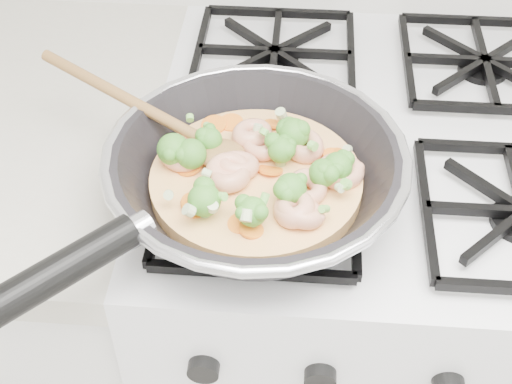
{
  "coord_description": "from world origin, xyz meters",
  "views": [
    {
      "loc": [
        -0.11,
        0.97,
        1.5
      ],
      "look_at": [
        -0.15,
        1.55,
        0.93
      ],
      "focal_mm": 50.45,
      "sensor_mm": 36.0,
      "label": 1
    }
  ],
  "objects": [
    {
      "name": "stove",
      "position": [
        0.0,
        1.7,
        0.46
      ],
      "size": [
        0.6,
        0.6,
        0.92
      ],
      "color": "white",
      "rests_on": "ground"
    },
    {
      "name": "skillet",
      "position": [
        -0.16,
        1.54,
        0.96
      ],
      "size": [
        0.44,
        0.42,
        0.09
      ],
      "rotation": [
        0.0,
        0.0,
        -0.28
      ],
      "color": "black",
      "rests_on": "stove"
    }
  ]
}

